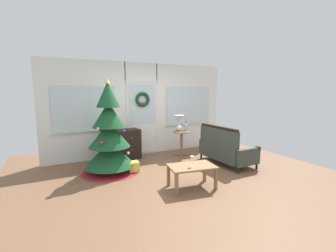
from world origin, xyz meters
The scene contains 11 objects.
ground_plane centered at (0.00, 0.00, 0.00)m, with size 6.76×6.76×0.00m, color brown.
back_wall_with_door centered at (0.00, 2.08, 1.28)m, with size 5.20×0.19×2.55m.
christmas_tree centered at (-1.18, 0.93, 0.74)m, with size 1.26×1.26×2.05m.
dresser_cabinet centered at (-0.66, 1.79, 0.39)m, with size 0.92×0.47×0.78m.
settee_sofa centered at (1.43, 0.24, 0.38)m, with size 0.76×1.44×0.96m.
side_table centered at (0.86, 1.33, 0.49)m, with size 0.50×0.48×0.69m.
table_lamp centered at (0.80, 1.37, 0.98)m, with size 0.28×0.28×0.44m.
flower_vase centered at (0.96, 1.27, 0.81)m, with size 0.11×0.10×0.35m.
coffee_table centered at (-0.04, -0.59, 0.36)m, with size 0.91×0.64×0.42m.
wine_glass centered at (-0.06, -0.63, 0.56)m, with size 0.08×0.08×0.20m.
gift_box centered at (-0.73, 0.72, 0.12)m, with size 0.23×0.21×0.23m, color #D8C64C.
Camera 1 is at (-2.29, -4.03, 1.77)m, focal length 24.74 mm.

